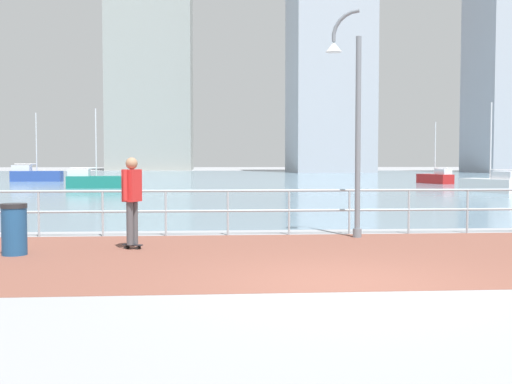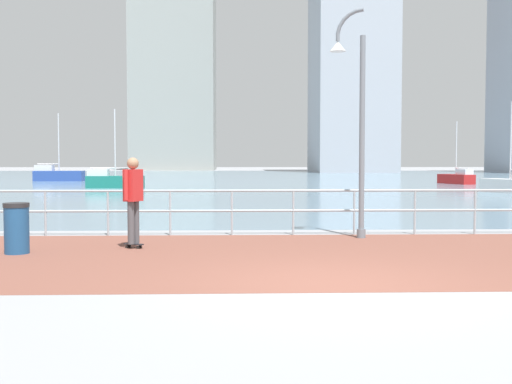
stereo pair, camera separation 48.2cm
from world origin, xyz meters
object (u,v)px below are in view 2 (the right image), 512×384
at_px(lamppost, 354,112).
at_px(sailboat_blue, 512,184).
at_px(trash_bin, 17,228).
at_px(skateboarder, 133,194).
at_px(sailboat_white, 57,175).
at_px(sailboat_ivory, 113,180).
at_px(sailboat_yellow, 457,178).

xyz_separation_m(lamppost, sailboat_blue, (11.84, 18.27, -2.31)).
bearing_deg(lamppost, trash_bin, -162.23).
height_order(skateboarder, sailboat_white, sailboat_white).
height_order(lamppost, sailboat_ivory, lamppost).
distance_m(sailboat_blue, sailboat_yellow, 12.81).
relative_size(lamppost, sailboat_blue, 1.05).
xyz_separation_m(sailboat_blue, sailboat_white, (-29.13, 19.77, 0.08)).
bearing_deg(trash_bin, sailboat_yellow, 58.68).
relative_size(trash_bin, sailboat_yellow, 0.20).
distance_m(skateboarder, sailboat_ivory, 27.28).
relative_size(skateboarder, sailboat_ivory, 0.36).
bearing_deg(skateboarder, sailboat_white, 107.83).
xyz_separation_m(trash_bin, sailboat_ivory, (-3.60, 27.31, -0.00)).
bearing_deg(trash_bin, lamppost, 17.77).
height_order(skateboarder, sailboat_yellow, sailboat_yellow).
bearing_deg(sailboat_yellow, lamppost, -113.61).
bearing_deg(sailboat_blue, sailboat_white, 145.84).
relative_size(skateboarder, sailboat_white, 0.32).
relative_size(sailboat_white, sailboat_ivory, 1.14).
height_order(sailboat_blue, sailboat_white, sailboat_white).
bearing_deg(sailboat_yellow, sailboat_blue, -97.59).
distance_m(lamppost, sailboat_blue, 21.89).
relative_size(skateboarder, sailboat_yellow, 0.39).
xyz_separation_m(trash_bin, sailboat_white, (-10.70, 40.15, 0.06)).
relative_size(sailboat_white, sailboat_yellow, 1.23).
bearing_deg(sailboat_white, trash_bin, -75.08).
bearing_deg(sailboat_ivory, sailboat_blue, -17.46).
bearing_deg(trash_bin, skateboarder, 17.18).
bearing_deg(skateboarder, sailboat_yellow, 60.84).
bearing_deg(lamppost, sailboat_blue, 57.05).
bearing_deg(skateboarder, trash_bin, -162.82).
bearing_deg(sailboat_ivory, sailboat_yellow, 13.66).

